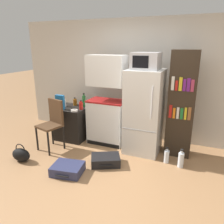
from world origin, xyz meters
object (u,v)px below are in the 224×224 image
at_px(chair, 53,120).
at_px(suitcase_large_flat, 68,169).
at_px(bookshelf, 181,105).
at_px(bottle_amber_beer, 75,102).
at_px(bottle_green_tall, 84,101).
at_px(suitcase_small_flat, 106,160).
at_px(refrigerator, 144,112).
at_px(cereal_box, 60,102).
at_px(bowl, 74,110).
at_px(bottle_milk_white, 64,103).
at_px(water_bottle_front, 181,160).
at_px(bottle_ketchup_red, 81,105).
at_px(kitchen_hutch, 107,104).
at_px(side_table, 72,123).
at_px(microwave, 146,61).
at_px(handbag, 21,155).
at_px(water_bottle_middle, 167,156).

bearing_deg(chair, suitcase_large_flat, -26.59).
distance_m(bookshelf, bottle_amber_beer, 2.27).
height_order(bottle_green_tall, suitcase_small_flat, bottle_green_tall).
relative_size(refrigerator, cereal_box, 5.26).
bearing_deg(bowl, bottle_milk_white, 148.75).
xyz_separation_m(bottle_amber_beer, water_bottle_front, (2.39, -0.53, -0.64)).
distance_m(chair, water_bottle_front, 2.48).
distance_m(bottle_ketchup_red, water_bottle_front, 2.22).
distance_m(kitchen_hutch, bottle_milk_white, 0.99).
relative_size(bottle_milk_white, chair, 0.20).
height_order(side_table, refrigerator, refrigerator).
bearing_deg(suitcase_small_flat, chair, 144.03).
xyz_separation_m(microwave, suitcase_large_flat, (-0.90, -1.25, -1.65)).
xyz_separation_m(kitchen_hutch, chair, (-0.86, -0.66, -0.24)).
height_order(handbag, water_bottle_front, handbag).
bearing_deg(refrigerator, suitcase_large_flat, -125.70).
bearing_deg(microwave, chair, -160.87).
distance_m(side_table, water_bottle_middle, 2.15).
xyz_separation_m(bottle_green_tall, chair, (-0.28, -0.75, -0.24)).
bearing_deg(kitchen_hutch, suitcase_small_flat, -67.79).
distance_m(bottle_amber_beer, water_bottle_middle, 2.28).
bearing_deg(water_bottle_middle, bowl, 178.06).
distance_m(microwave, chair, 2.09).
distance_m(bottle_amber_beer, chair, 0.78).
height_order(kitchen_hutch, suitcase_large_flat, kitchen_hutch).
height_order(microwave, handbag, microwave).
distance_m(side_table, microwave, 2.11).
xyz_separation_m(refrigerator, water_bottle_front, (0.77, -0.35, -0.65)).
xyz_separation_m(kitchen_hutch, microwave, (0.80, -0.09, 0.89)).
bearing_deg(microwave, bowl, -170.69).
bearing_deg(suitcase_large_flat, handbag, 169.79).
bearing_deg(water_bottle_front, bottle_ketchup_red, 171.77).
xyz_separation_m(bookshelf, suitcase_small_flat, (-1.10, -0.91, -0.88)).
bearing_deg(kitchen_hutch, bottle_ketchup_red, -165.93).
bearing_deg(microwave, bottle_amber_beer, 173.60).
relative_size(microwave, chair, 0.48).
bearing_deg(bottle_amber_beer, chair, -93.19).
height_order(cereal_box, water_bottle_front, cereal_box).
distance_m(bottle_milk_white, water_bottle_middle, 2.42).
bearing_deg(microwave, cereal_box, -173.52).
bearing_deg(handbag, bottle_green_tall, 70.30).
distance_m(microwave, bookshelf, 1.01).
bearing_deg(water_bottle_front, bowl, 176.71).
xyz_separation_m(kitchen_hutch, water_bottle_front, (1.56, -0.44, -0.69)).
xyz_separation_m(refrigerator, bottle_green_tall, (-1.38, 0.17, 0.04)).
relative_size(kitchen_hutch, water_bottle_middle, 6.27).
bearing_deg(chair, bottle_milk_white, 117.08).
height_order(bottle_milk_white, bowl, bottle_milk_white).
bearing_deg(refrigerator, water_bottle_front, -24.66).
xyz_separation_m(bottle_milk_white, bowl, (0.40, -0.24, -0.06)).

